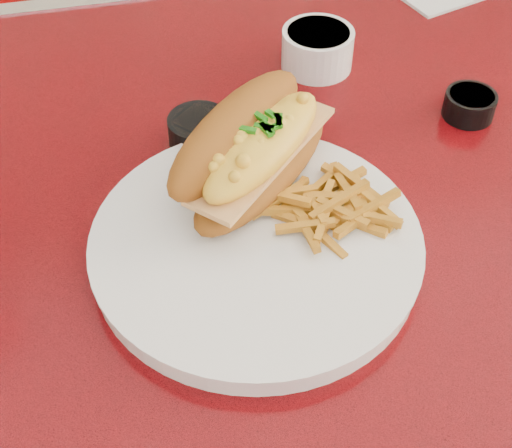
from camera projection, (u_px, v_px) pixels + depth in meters
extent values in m
cube|color=#B90B12|center=(419.00, 164.00, 0.78)|extent=(1.20, 0.80, 0.04)
cylinder|color=white|center=(376.00, 357.00, 1.05)|extent=(0.09, 0.09, 0.72)
cube|color=#A70B0B|center=(257.00, 117.00, 1.68)|extent=(1.20, 0.50, 0.45)
cylinder|color=white|center=(256.00, 247.00, 0.65)|extent=(0.36, 0.36, 0.02)
cylinder|color=white|center=(256.00, 238.00, 0.65)|extent=(0.36, 0.36, 0.00)
ellipsoid|color=#945317|center=(263.00, 167.00, 0.68)|extent=(0.20, 0.20, 0.04)
cube|color=#EAB168|center=(263.00, 154.00, 0.67)|extent=(0.17, 0.17, 0.01)
ellipsoid|color=yellow|center=(263.00, 144.00, 0.66)|extent=(0.17, 0.17, 0.04)
ellipsoid|color=#945317|center=(237.00, 132.00, 0.67)|extent=(0.20, 0.20, 0.08)
cube|color=silver|center=(312.00, 198.00, 0.68)|extent=(0.06, 0.10, 0.00)
cube|color=silver|center=(266.00, 165.00, 0.71)|extent=(0.03, 0.03, 0.00)
cylinder|color=white|center=(317.00, 49.00, 0.85)|extent=(0.10, 0.10, 0.05)
cylinder|color=black|center=(318.00, 34.00, 0.84)|extent=(0.08, 0.08, 0.01)
cylinder|color=black|center=(199.00, 131.00, 0.76)|extent=(0.09, 0.09, 0.03)
cylinder|color=#F58359|center=(198.00, 121.00, 0.75)|extent=(0.07, 0.07, 0.01)
cylinder|color=black|center=(469.00, 105.00, 0.79)|extent=(0.06, 0.06, 0.03)
cylinder|color=#F58359|center=(472.00, 97.00, 0.79)|extent=(0.05, 0.05, 0.01)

